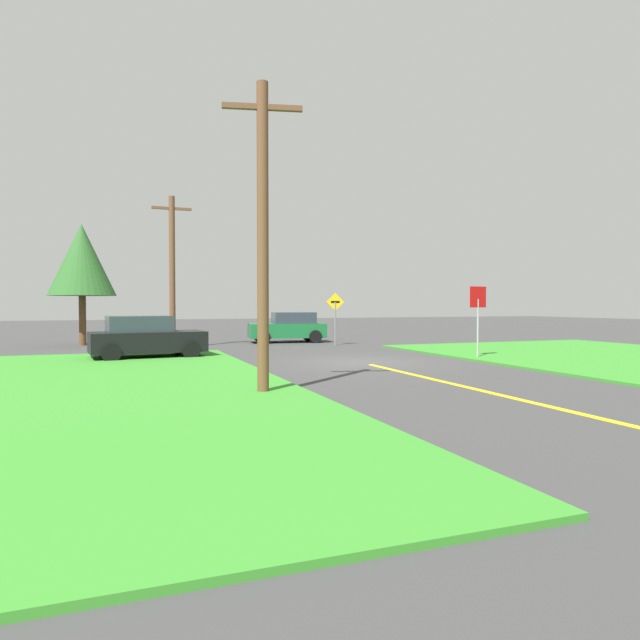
{
  "coord_description": "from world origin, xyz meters",
  "views": [
    {
      "loc": [
        -8.15,
        -17.98,
        2.05
      ],
      "look_at": [
        -0.64,
        2.2,
        1.44
      ],
      "focal_mm": 31.23,
      "sensor_mm": 36.0,
      "label": 1
    }
  ],
  "objects_px": {
    "parked_car_near_building": "(146,337)",
    "oak_tree_left": "(82,260)",
    "stop_sign": "(478,308)",
    "direction_sign": "(335,313)",
    "utility_pole_mid": "(172,270)",
    "car_approaching_junction": "(289,327)",
    "utility_pole_near": "(263,233)"
  },
  "relations": [
    {
      "from": "parked_car_near_building",
      "to": "car_approaching_junction",
      "type": "height_order",
      "value": "same"
    },
    {
      "from": "stop_sign",
      "to": "utility_pole_mid",
      "type": "xyz_separation_m",
      "value": [
        -10.22,
        9.26,
        1.74
      ]
    },
    {
      "from": "direction_sign",
      "to": "oak_tree_left",
      "type": "height_order",
      "value": "oak_tree_left"
    },
    {
      "from": "parked_car_near_building",
      "to": "utility_pole_mid",
      "type": "bearing_deg",
      "value": 67.27
    },
    {
      "from": "stop_sign",
      "to": "direction_sign",
      "type": "bearing_deg",
      "value": -81.95
    },
    {
      "from": "stop_sign",
      "to": "parked_car_near_building",
      "type": "xyz_separation_m",
      "value": [
        -11.67,
        4.44,
        -1.12
      ]
    },
    {
      "from": "parked_car_near_building",
      "to": "direction_sign",
      "type": "distance_m",
      "value": 10.05
    },
    {
      "from": "car_approaching_junction",
      "to": "direction_sign",
      "type": "xyz_separation_m",
      "value": [
        1.52,
        -2.96,
        0.83
      ]
    },
    {
      "from": "utility_pole_mid",
      "to": "oak_tree_left",
      "type": "height_order",
      "value": "utility_pole_mid"
    },
    {
      "from": "utility_pole_near",
      "to": "direction_sign",
      "type": "height_order",
      "value": "utility_pole_near"
    },
    {
      "from": "parked_car_near_building",
      "to": "utility_pole_near",
      "type": "height_order",
      "value": "utility_pole_near"
    },
    {
      "from": "utility_pole_mid",
      "to": "utility_pole_near",
      "type": "bearing_deg",
      "value": -87.69
    },
    {
      "from": "car_approaching_junction",
      "to": "oak_tree_left",
      "type": "bearing_deg",
      "value": -1.11
    },
    {
      "from": "utility_pole_near",
      "to": "oak_tree_left",
      "type": "xyz_separation_m",
      "value": [
        -4.62,
        17.85,
        0.58
      ]
    },
    {
      "from": "parked_car_near_building",
      "to": "oak_tree_left",
      "type": "bearing_deg",
      "value": 101.53
    },
    {
      "from": "direction_sign",
      "to": "car_approaching_junction",
      "type": "bearing_deg",
      "value": 117.11
    },
    {
      "from": "parked_car_near_building",
      "to": "oak_tree_left",
      "type": "distance_m",
      "value": 9.25
    },
    {
      "from": "utility_pole_near",
      "to": "direction_sign",
      "type": "relative_size",
      "value": 2.68
    },
    {
      "from": "stop_sign",
      "to": "utility_pole_mid",
      "type": "distance_m",
      "value": 13.9
    },
    {
      "from": "parked_car_near_building",
      "to": "oak_tree_left",
      "type": "height_order",
      "value": "oak_tree_left"
    },
    {
      "from": "utility_pole_near",
      "to": "oak_tree_left",
      "type": "bearing_deg",
      "value": 104.5
    },
    {
      "from": "utility_pole_near",
      "to": "oak_tree_left",
      "type": "distance_m",
      "value": 18.44
    },
    {
      "from": "utility_pole_mid",
      "to": "parked_car_near_building",
      "type": "bearing_deg",
      "value": -106.82
    },
    {
      "from": "stop_sign",
      "to": "direction_sign",
      "type": "xyz_separation_m",
      "value": [
        -2.42,
        8.28,
        -0.3
      ]
    },
    {
      "from": "stop_sign",
      "to": "direction_sign",
      "type": "relative_size",
      "value": 1.04
    },
    {
      "from": "utility_pole_mid",
      "to": "oak_tree_left",
      "type": "distance_m",
      "value": 5.29
    },
    {
      "from": "direction_sign",
      "to": "stop_sign",
      "type": "bearing_deg",
      "value": -73.7
    },
    {
      "from": "stop_sign",
      "to": "oak_tree_left",
      "type": "relative_size",
      "value": 0.45
    },
    {
      "from": "parked_car_near_building",
      "to": "car_approaching_junction",
      "type": "relative_size",
      "value": 1.02
    },
    {
      "from": "utility_pole_near",
      "to": "stop_sign",
      "type": "bearing_deg",
      "value": 28.39
    },
    {
      "from": "utility_pole_near",
      "to": "utility_pole_mid",
      "type": "height_order",
      "value": "utility_pole_mid"
    },
    {
      "from": "utility_pole_near",
      "to": "utility_pole_mid",
      "type": "bearing_deg",
      "value": 92.31
    }
  ]
}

